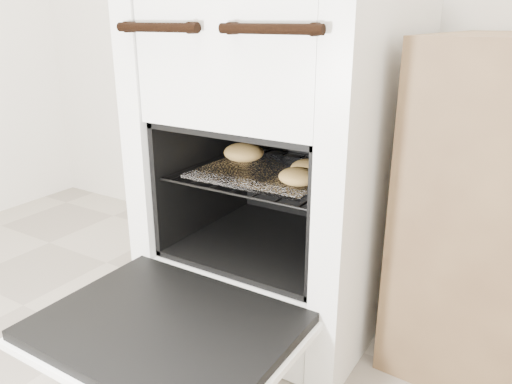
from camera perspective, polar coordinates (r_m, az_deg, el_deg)
stove at (r=1.46m, az=3.22°, el=3.67°), size 0.64×0.71×0.98m
oven_door at (r=1.17m, az=-10.29°, el=-15.21°), size 0.57×0.45×0.04m
oven_rack at (r=1.40m, az=1.83°, el=2.29°), size 0.46×0.45×0.01m
foil_sheet at (r=1.39m, az=1.39°, el=2.32°), size 0.36×0.32×0.01m
baked_rolls at (r=1.37m, az=2.40°, el=3.34°), size 0.38×0.26×0.05m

